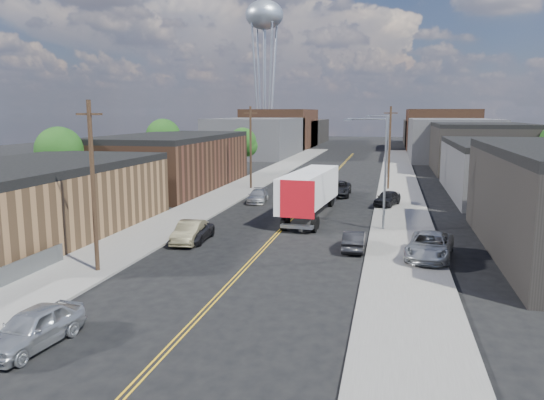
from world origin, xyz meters
The scene contains 32 objects.
ground centered at (0.00, 60.00, 0.00)m, with size 260.00×260.00×0.00m, color black.
centerline centered at (0.00, 45.00, 0.01)m, with size 0.32×120.00×0.01m, color gold.
sidewalk_left centered at (-9.50, 45.00, 0.07)m, with size 5.00×140.00×0.15m, color slate.
sidewalk_right centered at (9.50, 45.00, 0.07)m, with size 5.00×140.00×0.15m, color slate.
warehouse_tan centered at (-18.00, 18.00, 2.80)m, with size 12.00×22.00×5.60m.
warehouse_brown centered at (-18.00, 44.00, 3.30)m, with size 12.00×26.00×6.60m.
industrial_right_b centered at (22.00, 46.00, 3.05)m, with size 14.00×24.00×6.10m.
industrial_right_c centered at (22.00, 72.00, 3.80)m, with size 14.00×22.00×7.60m.
skyline_left_a centered at (-20.00, 95.00, 4.00)m, with size 16.00×30.00×8.00m, color #353638.
skyline_right_a centered at (20.00, 95.00, 4.00)m, with size 16.00×30.00×8.00m, color #353638.
skyline_left_b centered at (-20.00, 120.00, 5.00)m, with size 16.00×26.00×10.00m, color #43291B.
skyline_right_b centered at (20.00, 120.00, 5.00)m, with size 16.00×26.00×10.00m, color #43291B.
skyline_left_c centered at (-20.00, 140.00, 3.50)m, with size 16.00×40.00×7.00m, color black.
skyline_right_c centered at (20.00, 140.00, 3.50)m, with size 16.00×40.00×7.00m, color black.
water_tower centered at (-22.00, 110.00, 30.65)m, with size 9.00×9.00×36.90m.
streetlight_near centered at (7.60, 25.00, 5.33)m, with size 3.39×0.25×9.00m.
streetlight_far centered at (7.60, 60.00, 5.33)m, with size 3.39×0.25×9.00m.
utility_pole_left_near centered at (-8.20, 10.00, 5.14)m, with size 1.60×0.26×10.00m.
utility_pole_left_far centered at (-8.20, 45.00, 5.14)m, with size 1.60×0.26×10.00m.
utility_pole_right centered at (8.20, 48.00, 5.14)m, with size 1.60×0.26×10.00m.
tree_left_near centered at (-23.94, 30.00, 5.18)m, with size 4.85×4.76×7.91m.
tree_left_mid centered at (-23.94, 55.00, 5.48)m, with size 5.10×5.04×8.37m.
tree_left_far centered at (-13.94, 62.00, 4.57)m, with size 4.35×4.20×6.97m.
semi_truck centered at (1.50, 30.27, 2.38)m, with size 3.82×16.13×4.17m.
car_left_a centered at (-5.33, 0.38, 0.80)m, with size 1.89×4.70×1.60m, color #B7BABD.
car_left_b centered at (-5.58, 18.00, 0.77)m, with size 1.64×4.69×1.55m, color #79704F.
car_left_c centered at (-5.52, 18.39, 0.66)m, with size 2.20×4.77×1.32m, color black.
car_left_d centered at (-5.00, 35.77, 0.66)m, with size 1.86×4.57×1.33m, color #9B9EA0.
car_right_oncoming centered at (6.14, 18.43, 0.68)m, with size 1.43×4.10×1.35m, color black.
car_right_lot_a centered at (11.00, 16.95, 0.95)m, with size 2.67×5.78×1.61m, color #9FA3A4.
car_right_lot_c centered at (8.20, 36.02, 0.89)m, with size 1.74×4.33×1.47m, color black.
car_ahead_truck centered at (2.70, 42.00, 0.82)m, with size 2.72×5.91×1.64m, color black.
Camera 1 is at (8.38, -17.06, 9.31)m, focal length 35.00 mm.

